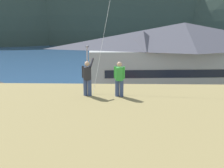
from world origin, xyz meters
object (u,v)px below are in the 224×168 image
Objects in this scene: person_kite_flyer at (87,77)px; person_companion at (119,78)px; storage_shed_waterside at (130,77)px; parked_car_mid_row_center at (127,149)px; harbor_lodge at (183,56)px; parked_car_front_row_end at (32,142)px; parked_car_corner_spot at (208,150)px; parked_car_mid_row_near at (141,117)px; moored_boat_wharfside at (93,72)px; wharf_dock at (110,73)px; parked_car_mid_row_far at (63,117)px; parking_light_pole at (88,76)px.

person_kite_flyer is 1.07× the size of person_companion.
parked_car_mid_row_center is at bearing -92.76° from storage_shed_waterside.
harbor_lodge is 6.95× the size of parked_car_front_row_end.
parked_car_corner_spot is 2.33× the size of person_kite_flyer.
storage_shed_waterside reaches higher than parked_car_mid_row_near.
moored_boat_wharfside is 26.88m from parked_car_mid_row_near.
wharf_dock is at bearing 132.72° from harbor_lodge.
parked_car_mid_row_far is 1.00× the size of parked_car_front_row_end.
parked_car_mid_row_center is at bearing -85.64° from wharf_dock.
harbor_lodge reaches higher than parked_car_front_row_end.
wharf_dock is 35.05m from parked_car_corner_spot.
harbor_lodge is 6.99× the size of parked_car_mid_row_center.
parked_car_mid_row_near is 8.69m from parked_car_corner_spot.
person_kite_flyer reaches higher than parking_light_pole.
parked_car_mid_row_near is at bearing 74.62° from person_kite_flyer.
parked_car_mid_row_near is 0.99× the size of parked_car_front_row_end.
storage_shed_waterside is 0.66× the size of parking_light_pole.
parked_car_mid_row_far is 16.77m from person_companion.
person_kite_flyer reaches higher than person_companion.
parked_car_front_row_end is (-8.90, -19.73, -1.34)m from storage_shed_waterside.
parked_car_front_row_end is 0.54× the size of parking_light_pole.
parked_car_front_row_end is 2.32× the size of person_kite_flyer.
person_kite_flyer is at bearing -111.45° from harbor_lodge.
person_companion is (-1.67, -27.54, 5.91)m from storage_shed_waterside.
harbor_lodge is at bearing -38.21° from moored_boat_wharfside.
parked_car_mid_row_center is (5.86, -33.16, 0.34)m from moored_boat_wharfside.
parking_light_pole reaches higher than parked_car_mid_row_far.
parked_car_corner_spot is at bearing -75.54° from storage_shed_waterside.
moored_boat_wharfside is 1.43× the size of parked_car_front_row_end.
harbor_lodge is at bearing 5.63° from storage_shed_waterside.
parking_light_pole is at bearing 70.13° from parked_car_front_row_end.
parked_car_front_row_end is at bearing 175.90° from parked_car_corner_spot.
parked_car_mid_row_near is at bearing 80.95° from person_companion.
harbor_lodge is 16.12× the size of person_kite_flyer.
parked_car_mid_row_near is 7.49m from parked_car_mid_row_center.
wharf_dock is 3.33× the size of parked_car_mid_row_near.
person_kite_flyer is at bearing -142.21° from parked_car_corner_spot.
storage_shed_waterside is at bearing 65.72° from parked_car_front_row_end.
parking_light_pole reaches higher than parked_car_front_row_end.
wharf_dock is 8.16× the size of person_companion.
storage_shed_waterside is at bearing 60.95° from parked_car_mid_row_far.
parked_car_mid_row_far is (-0.69, -25.94, 0.34)m from moored_boat_wharfside.
parked_car_corner_spot is at bearing -69.73° from moored_boat_wharfside.
parked_car_mid_row_far is 2.49× the size of person_companion.
person_kite_flyer is at bearing -108.91° from parked_car_mid_row_center.
parked_car_mid_row_near is at bearing -81.13° from wharf_dock.
parked_car_front_row_end is (-9.47, -6.23, 0.00)m from parked_car_mid_row_near.
person_kite_flyer reaches higher than storage_shed_waterside.
person_companion is at bearing -67.09° from parked_car_mid_row_far.
parked_car_mid_row_center is 2.46× the size of person_companion.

